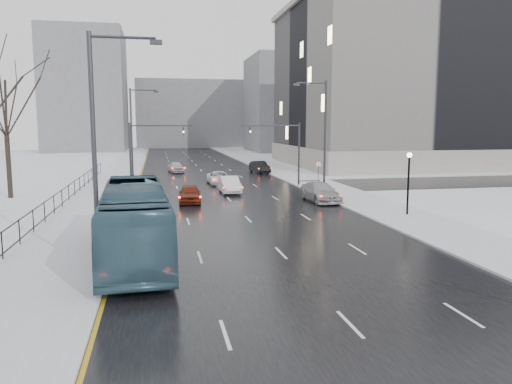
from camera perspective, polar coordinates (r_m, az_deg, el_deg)
road at (r=61.88m, az=-5.73°, el=1.86°), size 16.00×150.00×0.04m
cross_road at (r=50.02m, az=-4.40°, el=0.48°), size 130.00×10.00×0.04m
sidewalk_left at (r=61.76m, az=-15.48°, el=1.66°), size 5.00×150.00×0.16m
sidewalk_right at (r=63.73m, az=3.71°, el=2.11°), size 5.00×150.00×0.16m
park_strip at (r=63.19m, az=-24.10°, el=1.38°), size 14.00×150.00×0.12m
tree_park_e at (r=47.34m, az=-26.21°, el=-0.74°), size 9.45×9.45×13.50m
iron_fence at (r=32.53m, az=-23.73°, el=-2.53°), size 0.06×70.00×1.30m
streetlight_r_mid at (r=43.60m, az=7.61°, el=6.74°), size 2.95×0.25×10.00m
streetlight_l_near at (r=21.41m, az=-17.44°, el=5.45°), size 2.95×0.25×10.00m
streetlight_l_far at (r=53.32m, az=-13.80°, el=6.76°), size 2.95×0.25×10.00m
lamppost_r_mid at (r=35.70m, az=17.05°, el=1.95°), size 0.36×0.36×4.28m
mast_signal_right at (r=51.06m, az=3.78°, el=5.24°), size 6.10×0.33×6.50m
mast_signal_left at (r=49.34m, az=-12.96°, el=4.97°), size 6.10×0.33×6.50m
no_uturn_sign at (r=47.89m, az=7.17°, el=2.86°), size 0.60×0.06×2.70m
civic_building at (r=84.04m, az=18.21°, el=10.71°), size 41.00×31.00×24.80m
bldg_far_right at (r=121.20m, az=5.08°, el=9.94°), size 24.00×20.00×22.00m
bldg_far_left at (r=127.52m, az=-18.83°, el=10.81°), size 18.00×22.00×28.00m
bldg_far_center at (r=141.64m, az=-7.33°, el=8.79°), size 30.00×18.00×18.00m
bus at (r=24.29m, az=-13.70°, el=-3.26°), size 3.53×12.75×3.52m
sedan_center_near at (r=40.60m, az=-7.57°, el=-0.19°), size 2.00×4.41×1.47m
sedan_right_near at (r=46.04m, az=-3.06°, el=0.85°), size 1.68×4.71×1.55m
sedan_right_cross at (r=52.76m, az=-4.23°, el=1.62°), size 2.40×4.91×1.34m
sedan_right_far at (r=41.22m, az=7.37°, el=-0.01°), size 2.49×5.46×1.55m
sedan_center_far at (r=66.34m, az=-9.16°, el=2.85°), size 2.28×4.45×1.45m
sedan_right_distant at (r=64.95m, az=0.42°, el=2.87°), size 2.15×4.76×1.52m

